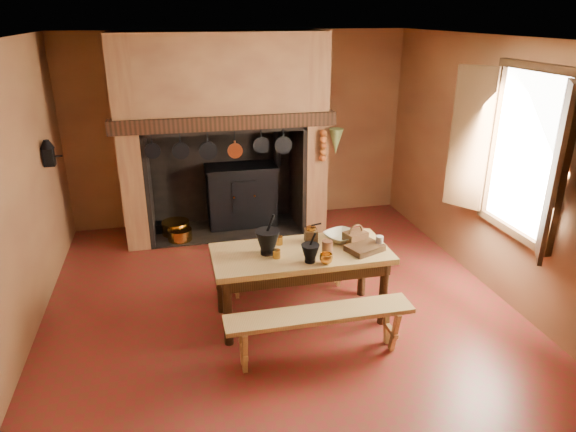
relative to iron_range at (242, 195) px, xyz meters
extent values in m
plane|color=maroon|center=(0.04, -2.45, -0.48)|extent=(5.50, 5.50, 0.00)
plane|color=silver|center=(0.04, -2.45, 2.32)|extent=(5.50, 5.50, 0.00)
cube|color=#9B6C3E|center=(0.04, 0.30, 0.92)|extent=(5.00, 0.02, 2.80)
cube|color=#9B6C3E|center=(-2.46, -2.45, 0.92)|extent=(0.02, 5.50, 2.80)
cube|color=#9B6C3E|center=(2.54, -2.45, 0.92)|extent=(0.02, 5.50, 2.80)
cube|color=#9B6C3E|center=(0.04, -5.20, 0.92)|extent=(5.00, 0.02, 2.80)
cube|color=#9B6C3E|center=(-1.51, -0.15, 0.92)|extent=(0.30, 0.90, 2.80)
cube|color=#9B6C3E|center=(0.99, -0.15, 0.92)|extent=(0.30, 0.90, 2.80)
cube|color=#9B6C3E|center=(-0.26, -0.15, 1.72)|extent=(2.20, 0.90, 1.20)
cube|color=black|center=(-0.26, -0.55, 1.21)|extent=(2.95, 0.22, 0.18)
cube|color=black|center=(-0.26, 0.27, 0.32)|extent=(2.20, 0.06, 1.60)
cube|color=black|center=(-0.26, -0.15, -0.47)|extent=(2.20, 0.90, 0.02)
cube|color=black|center=(-0.01, 0.00, -0.03)|extent=(1.00, 0.50, 0.90)
cube|color=black|center=(-0.01, -0.02, 0.44)|extent=(1.04, 0.54, 0.04)
cube|color=black|center=(-0.01, -0.26, 0.07)|extent=(0.35, 0.02, 0.45)
cylinder|color=black|center=(0.54, 0.00, 0.77)|extent=(0.10, 0.10, 0.70)
cylinder|color=#B57D29|center=(-0.16, -0.28, 0.07)|extent=(0.03, 0.03, 0.03)
cylinder|color=#B57D29|center=(0.14, -0.28, 0.07)|extent=(0.03, 0.03, 0.03)
cylinder|color=#B57D29|center=(-1.01, -0.15, -0.38)|extent=(0.40, 0.40, 0.20)
cylinder|color=#B57D29|center=(-0.96, -0.40, -0.39)|extent=(0.34, 0.34, 0.18)
cube|color=black|center=(-1.21, -0.05, -0.40)|extent=(0.18, 0.18, 0.16)
cone|color=#515E2C|center=(1.22, -0.66, 0.90)|extent=(0.20, 0.20, 0.35)
cube|color=white|center=(2.52, -2.85, 1.22)|extent=(0.02, 1.00, 1.60)
cube|color=#332010|center=(2.49, -2.85, 2.06)|extent=(0.08, 1.16, 0.08)
cube|color=#332010|center=(2.49, -2.85, 0.38)|extent=(0.08, 1.16, 0.08)
cube|color=#332010|center=(2.29, -3.53, 1.22)|extent=(0.29, 0.39, 1.60)
cube|color=#332010|center=(2.29, -2.17, 1.22)|extent=(0.29, 0.39, 1.60)
cube|color=black|center=(-2.38, -0.90, 0.97)|extent=(0.12, 0.12, 0.22)
cone|color=black|center=(-2.38, -0.90, 1.12)|extent=(0.16, 0.16, 0.10)
cylinder|color=black|center=(-2.29, -0.90, 0.97)|extent=(0.12, 0.02, 0.02)
cube|color=tan|center=(0.22, -2.67, 0.26)|extent=(1.79, 0.80, 0.06)
cube|color=#332010|center=(0.22, -2.67, 0.16)|extent=(1.67, 0.68, 0.14)
cylinder|color=#332010|center=(-0.58, -2.97, -0.13)|extent=(0.09, 0.09, 0.72)
cylinder|color=#332010|center=(1.02, -2.97, -0.13)|extent=(0.09, 0.09, 0.72)
cylinder|color=#332010|center=(-0.58, -2.38, -0.13)|extent=(0.09, 0.09, 0.72)
cylinder|color=#332010|center=(1.02, -2.38, -0.13)|extent=(0.09, 0.09, 0.72)
cube|color=tan|center=(0.22, -3.37, -0.01)|extent=(1.75, 0.31, 0.04)
cube|color=tan|center=(0.22, -2.08, -0.09)|extent=(1.48, 0.26, 0.04)
cylinder|color=black|center=(-0.12, -2.66, 0.31)|extent=(0.15, 0.15, 0.04)
cone|color=black|center=(-0.12, -2.66, 0.44)|extent=(0.25, 0.25, 0.20)
cylinder|color=black|center=(-0.09, -2.66, 0.61)|extent=(0.10, 0.05, 0.20)
cylinder|color=black|center=(0.25, -2.93, 0.31)|extent=(0.11, 0.11, 0.03)
cone|color=black|center=(0.25, -2.93, 0.40)|extent=(0.18, 0.18, 0.15)
cylinder|color=black|center=(0.27, -2.93, 0.53)|extent=(0.07, 0.04, 0.15)
cube|color=#332010|center=(0.38, -2.47, 0.36)|extent=(0.15, 0.15, 0.13)
cylinder|color=#B57D29|center=(0.38, -2.47, 0.44)|extent=(0.10, 0.10, 0.03)
cylinder|color=black|center=(0.43, -2.47, 0.48)|extent=(0.11, 0.03, 0.04)
cylinder|color=#B57D29|center=(-0.05, -2.77, 0.34)|extent=(0.10, 0.10, 0.09)
cylinder|color=#B57D29|center=(0.04, -2.47, 0.34)|extent=(0.09, 0.09, 0.09)
imported|color=#B3AF89|center=(0.70, -2.51, 0.33)|extent=(0.45, 0.45, 0.08)
cylinder|color=brown|center=(0.46, -2.78, 0.36)|extent=(0.11, 0.11, 0.14)
cylinder|color=beige|center=(1.02, -2.79, 0.36)|extent=(0.09, 0.09, 0.13)
cube|color=#4F2817|center=(0.82, -2.62, 0.36)|extent=(0.27, 0.23, 0.13)
torus|color=#4F2817|center=(0.82, -2.62, 0.42)|extent=(0.18, 0.07, 0.18)
cube|color=#332010|center=(0.85, -2.81, 0.32)|extent=(0.42, 0.37, 0.06)
imported|color=#B57D29|center=(0.39, -2.99, 0.34)|extent=(0.16, 0.16, 0.10)
camera|label=1|loc=(-0.97, -7.20, 2.54)|focal=32.00mm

